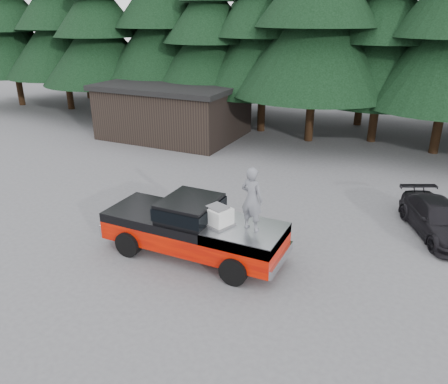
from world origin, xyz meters
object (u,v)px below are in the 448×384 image
at_px(air_compressor, 218,216).
at_px(parked_car, 439,219).
at_px(man_on_bed, 252,199).
at_px(pickup_truck, 194,236).
at_px(utility_building, 174,109).

bearing_deg(air_compressor, parked_car, 59.97).
height_order(air_compressor, man_on_bed, man_on_bed).
distance_m(pickup_truck, air_compressor, 1.32).
height_order(pickup_truck, utility_building, utility_building).
relative_size(air_compressor, man_on_bed, 0.40).
height_order(parked_car, utility_building, utility_building).
distance_m(man_on_bed, parked_car, 7.25).
bearing_deg(parked_car, pickup_truck, -170.82).
distance_m(man_on_bed, utility_building, 16.14).
xyz_separation_m(pickup_truck, man_on_bed, (1.95, 0.02, 1.63)).
bearing_deg(utility_building, pickup_truck, -56.26).
xyz_separation_m(pickup_truck, utility_building, (-8.32, 12.46, 1.00)).
height_order(pickup_truck, man_on_bed, man_on_bed).
bearing_deg(parked_car, man_on_bed, -161.90).
bearing_deg(air_compressor, pickup_truck, -167.28).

